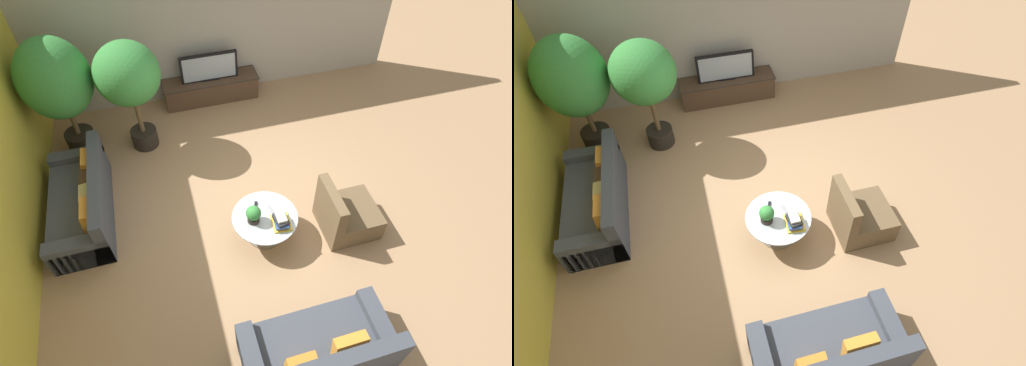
% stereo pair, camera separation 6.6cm
% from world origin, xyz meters
% --- Properties ---
extents(ground_plane, '(24.00, 24.00, 0.00)m').
position_xyz_m(ground_plane, '(0.00, 0.00, 0.00)').
color(ground_plane, '#9E7A56').
extents(back_wall_stone, '(7.40, 0.12, 3.00)m').
position_xyz_m(back_wall_stone, '(0.00, 3.26, 1.50)').
color(back_wall_stone, '#A39E93').
rests_on(back_wall_stone, ground).
extents(media_console, '(1.87, 0.50, 0.47)m').
position_xyz_m(media_console, '(-0.13, 2.94, 0.24)').
color(media_console, '#473323').
rests_on(media_console, ground).
extents(television, '(1.10, 0.13, 0.53)m').
position_xyz_m(television, '(-0.13, 2.94, 0.73)').
color(television, black).
rests_on(television, media_console).
extents(coffee_table, '(0.94, 0.94, 0.45)m').
position_xyz_m(coffee_table, '(-0.06, -0.52, 0.31)').
color(coffee_table, '#756656').
rests_on(coffee_table, ground).
extents(couch_by_wall, '(0.84, 1.94, 0.84)m').
position_xyz_m(couch_by_wall, '(-2.56, 0.59, 0.29)').
color(couch_by_wall, '#3D424C').
rests_on(couch_by_wall, ground).
extents(couch_near_entry, '(1.72, 0.84, 0.84)m').
position_xyz_m(couch_near_entry, '(0.01, -2.39, 0.28)').
color(couch_near_entry, '#3D424C').
rests_on(couch_near_entry, ground).
extents(armchair_wicker, '(0.80, 0.76, 0.86)m').
position_xyz_m(armchair_wicker, '(1.12, -0.69, 0.27)').
color(armchair_wicker, brown).
rests_on(armchair_wicker, ground).
extents(potted_palm_tall, '(1.10, 1.10, 2.11)m').
position_xyz_m(potted_palm_tall, '(-2.61, 2.14, 1.39)').
color(potted_palm_tall, black).
rests_on(potted_palm_tall, ground).
extents(potted_palm_corner, '(1.02, 1.02, 1.98)m').
position_xyz_m(potted_palm_corner, '(-1.54, 1.96, 1.39)').
color(potted_palm_corner, black).
rests_on(potted_palm_corner, ground).
extents(potted_plant_tabletop, '(0.21, 0.21, 0.28)m').
position_xyz_m(potted_plant_tabletop, '(-0.23, -0.54, 0.60)').
color(potted_plant_tabletop, black).
rests_on(potted_plant_tabletop, coffee_table).
extents(book_stack, '(0.28, 0.33, 0.17)m').
position_xyz_m(book_stack, '(0.12, -0.69, 0.52)').
color(book_stack, gold).
rests_on(book_stack, coffee_table).
extents(remote_black, '(0.10, 0.16, 0.02)m').
position_xyz_m(remote_black, '(-0.14, -0.30, 0.46)').
color(remote_black, black).
rests_on(remote_black, coffee_table).
extents(remote_silver, '(0.06, 0.16, 0.02)m').
position_xyz_m(remote_silver, '(0.06, -0.42, 0.46)').
color(remote_silver, gray).
rests_on(remote_silver, coffee_table).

